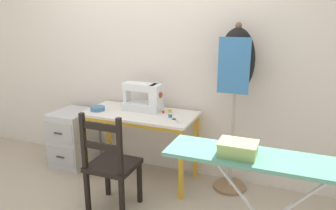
{
  "coord_description": "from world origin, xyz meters",
  "views": [
    {
      "loc": [
        1.43,
        -2.53,
        1.69
      ],
      "look_at": [
        0.31,
        0.24,
        0.84
      ],
      "focal_mm": 35.0,
      "sensor_mm": 36.0,
      "label": 1
    }
  ],
  "objects_px": {
    "dress_form": "(236,71)",
    "wooden_chair": "(111,165)",
    "thread_spool_far_edge": "(170,115)",
    "fabric_bowl": "(98,108)",
    "scissors": "(176,120)",
    "thread_spool_near_machine": "(163,112)",
    "sewing_machine": "(144,98)",
    "ironing_board": "(270,166)",
    "thread_spool_mid_table": "(170,111)",
    "filing_cabinet": "(73,138)",
    "storage_box": "(238,149)"
  },
  "relations": [
    {
      "from": "fabric_bowl",
      "to": "thread_spool_mid_table",
      "type": "bearing_deg",
      "value": 15.37
    },
    {
      "from": "sewing_machine",
      "to": "dress_form",
      "type": "relative_size",
      "value": 0.25
    },
    {
      "from": "fabric_bowl",
      "to": "storage_box",
      "type": "distance_m",
      "value": 1.83
    },
    {
      "from": "fabric_bowl",
      "to": "storage_box",
      "type": "bearing_deg",
      "value": -29.53
    },
    {
      "from": "scissors",
      "to": "dress_form",
      "type": "relative_size",
      "value": 0.08
    },
    {
      "from": "scissors",
      "to": "ironing_board",
      "type": "xyz_separation_m",
      "value": [
        0.91,
        -0.86,
        0.1
      ]
    },
    {
      "from": "thread_spool_far_edge",
      "to": "thread_spool_mid_table",
      "type": "bearing_deg",
      "value": 113.2
    },
    {
      "from": "scissors",
      "to": "ironing_board",
      "type": "relative_size",
      "value": 0.1
    },
    {
      "from": "filing_cabinet",
      "to": "storage_box",
      "type": "xyz_separation_m",
      "value": [
        2.02,
        -1.02,
        0.6
      ]
    },
    {
      "from": "thread_spool_far_edge",
      "to": "storage_box",
      "type": "relative_size",
      "value": 0.2
    },
    {
      "from": "thread_spool_mid_table",
      "to": "dress_form",
      "type": "relative_size",
      "value": 0.03
    },
    {
      "from": "scissors",
      "to": "dress_form",
      "type": "distance_m",
      "value": 0.71
    },
    {
      "from": "thread_spool_mid_table",
      "to": "storage_box",
      "type": "distance_m",
      "value": 1.41
    },
    {
      "from": "storage_box",
      "to": "thread_spool_far_edge",
      "type": "bearing_deg",
      "value": 130.15
    },
    {
      "from": "sewing_machine",
      "to": "ironing_board",
      "type": "relative_size",
      "value": 0.33
    },
    {
      "from": "fabric_bowl",
      "to": "thread_spool_near_machine",
      "type": "height_order",
      "value": "fabric_bowl"
    },
    {
      "from": "dress_form",
      "to": "storage_box",
      "type": "bearing_deg",
      "value": -78.06
    },
    {
      "from": "filing_cabinet",
      "to": "dress_form",
      "type": "relative_size",
      "value": 0.39
    },
    {
      "from": "wooden_chair",
      "to": "filing_cabinet",
      "type": "xyz_separation_m",
      "value": [
        -0.9,
        0.64,
        -0.12
      ]
    },
    {
      "from": "fabric_bowl",
      "to": "wooden_chair",
      "type": "xyz_separation_m",
      "value": [
        0.46,
        -0.52,
        -0.32
      ]
    },
    {
      "from": "dress_form",
      "to": "scissors",
      "type": "bearing_deg",
      "value": -155.06
    },
    {
      "from": "thread_spool_far_edge",
      "to": "storage_box",
      "type": "bearing_deg",
      "value": -49.85
    },
    {
      "from": "scissors",
      "to": "ironing_board",
      "type": "height_order",
      "value": "ironing_board"
    },
    {
      "from": "scissors",
      "to": "thread_spool_mid_table",
      "type": "height_order",
      "value": "thread_spool_mid_table"
    },
    {
      "from": "thread_spool_mid_table",
      "to": "dress_form",
      "type": "bearing_deg",
      "value": 2.46
    },
    {
      "from": "fabric_bowl",
      "to": "scissors",
      "type": "xyz_separation_m",
      "value": [
        0.86,
        -0.0,
        -0.02
      ]
    },
    {
      "from": "thread_spool_far_edge",
      "to": "dress_form",
      "type": "relative_size",
      "value": 0.03
    },
    {
      "from": "thread_spool_mid_table",
      "to": "filing_cabinet",
      "type": "height_order",
      "value": "thread_spool_mid_table"
    },
    {
      "from": "ironing_board",
      "to": "wooden_chair",
      "type": "bearing_deg",
      "value": 165.23
    },
    {
      "from": "thread_spool_near_machine",
      "to": "wooden_chair",
      "type": "distance_m",
      "value": 0.78
    },
    {
      "from": "dress_form",
      "to": "wooden_chair",
      "type": "bearing_deg",
      "value": -139.96
    },
    {
      "from": "thread_spool_mid_table",
      "to": "ironing_board",
      "type": "bearing_deg",
      "value": -45.28
    },
    {
      "from": "dress_form",
      "to": "storage_box",
      "type": "xyz_separation_m",
      "value": [
        0.24,
        -1.12,
        -0.27
      ]
    },
    {
      "from": "filing_cabinet",
      "to": "dress_form",
      "type": "height_order",
      "value": "dress_form"
    },
    {
      "from": "scissors",
      "to": "wooden_chair",
      "type": "xyz_separation_m",
      "value": [
        -0.4,
        -0.52,
        -0.3
      ]
    },
    {
      "from": "dress_form",
      "to": "fabric_bowl",
      "type": "bearing_deg",
      "value": -170.55
    },
    {
      "from": "thread_spool_far_edge",
      "to": "wooden_chair",
      "type": "height_order",
      "value": "wooden_chair"
    },
    {
      "from": "storage_box",
      "to": "filing_cabinet",
      "type": "bearing_deg",
      "value": 153.29
    },
    {
      "from": "thread_spool_near_machine",
      "to": "thread_spool_far_edge",
      "type": "xyz_separation_m",
      "value": [
        0.11,
        -0.1,
        0.0
      ]
    },
    {
      "from": "thread_spool_far_edge",
      "to": "filing_cabinet",
      "type": "height_order",
      "value": "thread_spool_far_edge"
    },
    {
      "from": "thread_spool_mid_table",
      "to": "thread_spool_far_edge",
      "type": "bearing_deg",
      "value": -66.8
    },
    {
      "from": "fabric_bowl",
      "to": "dress_form",
      "type": "height_order",
      "value": "dress_form"
    },
    {
      "from": "thread_spool_near_machine",
      "to": "thread_spool_mid_table",
      "type": "xyz_separation_m",
      "value": [
        0.06,
        0.03,
        0.0
      ]
    },
    {
      "from": "ironing_board",
      "to": "fabric_bowl",
      "type": "bearing_deg",
      "value": 153.92
    },
    {
      "from": "sewing_machine",
      "to": "ironing_board",
      "type": "height_order",
      "value": "sewing_machine"
    },
    {
      "from": "scissors",
      "to": "filing_cabinet",
      "type": "bearing_deg",
      "value": 174.54
    },
    {
      "from": "scissors",
      "to": "thread_spool_mid_table",
      "type": "xyz_separation_m",
      "value": [
        -0.14,
        0.2,
        0.02
      ]
    },
    {
      "from": "scissors",
      "to": "thread_spool_far_edge",
      "type": "height_order",
      "value": "thread_spool_far_edge"
    },
    {
      "from": "thread_spool_mid_table",
      "to": "wooden_chair",
      "type": "distance_m",
      "value": 0.82
    },
    {
      "from": "thread_spool_mid_table",
      "to": "wooden_chair",
      "type": "relative_size",
      "value": 0.05
    }
  ]
}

